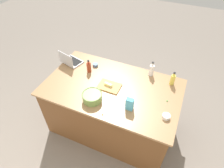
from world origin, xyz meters
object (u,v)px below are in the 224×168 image
object	(u,v)px
laptop	(70,61)
ramekin_medium	(95,65)
bottle_soy	(89,67)
butter_stick_left	(108,85)
cutting_board	(109,86)
candy_bag	(130,104)
bottle_oil	(173,80)
ramekin_small	(166,116)
mixing_bowl_large	(92,97)
bottle_vinegar	(152,70)

from	to	relation	value
laptop	ramekin_medium	size ratio (longest dim) A/B	4.33
laptop	bottle_soy	bearing A→B (deg)	170.67
laptop	butter_stick_left	bearing A→B (deg)	162.43
cutting_board	candy_bag	xyz separation A→B (m)	(-0.38, 0.25, 0.08)
bottle_oil	cutting_board	world-z (taller)	bottle_oil
bottle_oil	ramekin_small	xyz separation A→B (m)	(-0.05, 0.60, -0.06)
butter_stick_left	cutting_board	bearing A→B (deg)	180.00
mixing_bowl_large	bottle_soy	bearing A→B (deg)	-57.45
bottle_vinegar	cutting_board	distance (m)	0.66
laptop	mixing_bowl_large	distance (m)	0.87
candy_bag	ramekin_medium	bearing A→B (deg)	-37.48
bottle_vinegar	candy_bag	xyz separation A→B (m)	(0.07, 0.72, -0.01)
bottle_soy	cutting_board	bearing A→B (deg)	156.07
laptop	ramekin_small	size ratio (longest dim) A/B	3.81
bottle_oil	cutting_board	xyz separation A→B (m)	(0.77, 0.40, -0.07)
bottle_soy	bottle_oil	world-z (taller)	bottle_oil
bottle_soy	ramekin_medium	bearing A→B (deg)	-98.76
bottle_soy	candy_bag	xyz separation A→B (m)	(-0.79, 0.43, 0.01)
bottle_oil	laptop	bearing A→B (deg)	5.72
laptop	bottle_oil	world-z (taller)	laptop
bottle_soy	bottle_oil	size ratio (longest dim) A/B	0.97
candy_bag	cutting_board	bearing A→B (deg)	-33.55
bottle_soy	candy_bag	world-z (taller)	bottle_soy
cutting_board	candy_bag	distance (m)	0.46
laptop	cutting_board	bearing A→B (deg)	162.70
laptop	ramekin_small	bearing A→B (deg)	164.29
ramekin_small	mixing_bowl_large	bearing A→B (deg)	6.12
cutting_board	ramekin_medium	size ratio (longest dim) A/B	3.70
mixing_bowl_large	candy_bag	bearing A→B (deg)	-173.71
candy_bag	laptop	bearing A→B (deg)	-23.14
mixing_bowl_large	cutting_board	bearing A→B (deg)	-107.70
bottle_vinegar	bottle_oil	bearing A→B (deg)	166.71
ramekin_small	candy_bag	bearing A→B (deg)	5.94
ramekin_medium	bottle_vinegar	bearing A→B (deg)	-170.80
laptop	ramekin_medium	bearing A→B (deg)	-166.63
bottle_oil	ramekin_small	world-z (taller)	bottle_oil
butter_stick_left	candy_bag	size ratio (longest dim) A/B	0.65
butter_stick_left	bottle_oil	bearing A→B (deg)	-153.15
laptop	ramekin_small	world-z (taller)	laptop
ramekin_small	ramekin_medium	world-z (taller)	ramekin_small
cutting_board	candy_bag	bearing A→B (deg)	146.45
candy_bag	butter_stick_left	bearing A→B (deg)	-32.67
laptop	cutting_board	xyz separation A→B (m)	(-0.77, 0.24, -0.04)
bottle_vinegar	candy_bag	world-z (taller)	bottle_vinegar
ramekin_small	bottle_vinegar	bearing A→B (deg)	-61.76
bottle_soy	ramekin_small	distance (m)	1.29
bottle_vinegar	bottle_soy	size ratio (longest dim) A/B	1.14
laptop	mixing_bowl_large	bearing A→B (deg)	141.11
bottle_vinegar	bottle_soy	bearing A→B (deg)	18.52
mixing_bowl_large	butter_stick_left	size ratio (longest dim) A/B	2.31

